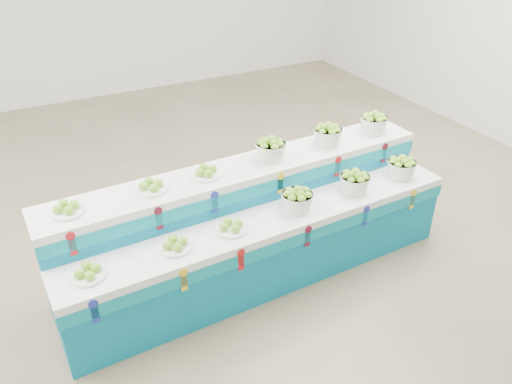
% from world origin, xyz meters
% --- Properties ---
extents(ground, '(10.00, 10.00, 0.00)m').
position_xyz_m(ground, '(0.00, 0.00, 0.00)').
color(ground, brown).
rests_on(ground, ground).
extents(display_stand, '(3.77, 1.10, 1.02)m').
position_xyz_m(display_stand, '(0.53, -0.51, 0.51)').
color(display_stand, '#0777A2').
rests_on(display_stand, ground).
extents(plate_lower_left, '(0.27, 0.27, 0.10)m').
position_xyz_m(plate_lower_left, '(-1.02, -0.79, 0.77)').
color(plate_lower_left, white).
rests_on(plate_lower_left, display_stand).
extents(plate_lower_mid, '(0.27, 0.27, 0.10)m').
position_xyz_m(plate_lower_mid, '(-0.33, -0.77, 0.77)').
color(plate_lower_mid, white).
rests_on(plate_lower_mid, display_stand).
extents(plate_lower_right, '(0.27, 0.27, 0.10)m').
position_xyz_m(plate_lower_right, '(0.17, -0.75, 0.77)').
color(plate_lower_right, white).
rests_on(plate_lower_right, display_stand).
extents(basket_lower_left, '(0.30, 0.30, 0.22)m').
position_xyz_m(basket_lower_left, '(0.82, -0.73, 0.83)').
color(basket_lower_left, silver).
rests_on(basket_lower_left, display_stand).
extents(basket_lower_mid, '(0.30, 0.30, 0.22)m').
position_xyz_m(basket_lower_mid, '(1.47, -0.71, 0.83)').
color(basket_lower_mid, silver).
rests_on(basket_lower_mid, display_stand).
extents(basket_lower_right, '(0.30, 0.30, 0.22)m').
position_xyz_m(basket_lower_right, '(2.05, -0.68, 0.83)').
color(basket_lower_right, silver).
rests_on(basket_lower_right, display_stand).
extents(plate_upper_left, '(0.27, 0.27, 0.10)m').
position_xyz_m(plate_upper_left, '(-1.04, -0.33, 1.07)').
color(plate_upper_left, white).
rests_on(plate_upper_left, display_stand).
extents(plate_upper_mid, '(0.27, 0.27, 0.10)m').
position_xyz_m(plate_upper_mid, '(-0.35, -0.31, 1.07)').
color(plate_upper_mid, white).
rests_on(plate_upper_mid, display_stand).
extents(plate_upper_right, '(0.27, 0.27, 0.10)m').
position_xyz_m(plate_upper_right, '(0.15, -0.29, 1.07)').
color(plate_upper_right, white).
rests_on(plate_upper_right, display_stand).
extents(basket_upper_left, '(0.30, 0.30, 0.22)m').
position_xyz_m(basket_upper_left, '(0.81, -0.27, 1.13)').
color(basket_upper_left, silver).
rests_on(basket_upper_left, display_stand).
extents(basket_upper_mid, '(0.30, 0.30, 0.22)m').
position_xyz_m(basket_upper_mid, '(1.45, -0.24, 1.13)').
color(basket_upper_mid, silver).
rests_on(basket_upper_mid, display_stand).
extents(basket_upper_right, '(0.30, 0.30, 0.22)m').
position_xyz_m(basket_upper_right, '(2.04, -0.22, 1.13)').
color(basket_upper_right, silver).
rests_on(basket_upper_right, display_stand).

